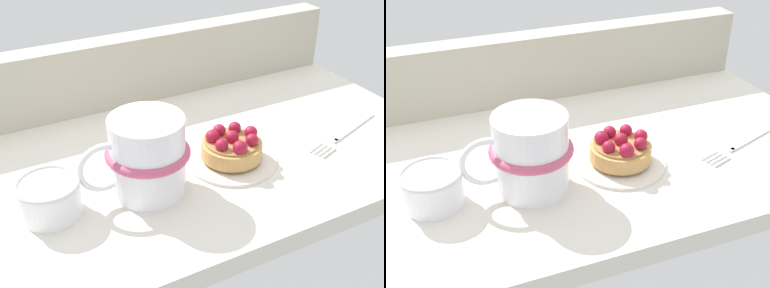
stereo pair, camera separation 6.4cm
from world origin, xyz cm
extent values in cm
cube|color=silver|center=(0.00, 0.00, -1.43)|extent=(71.91, 42.92, 2.87)
cube|color=#B2AD99|center=(0.00, 19.21, 5.60)|extent=(70.47, 4.51, 11.19)
cylinder|color=silver|center=(2.28, -5.36, 0.48)|extent=(12.58, 12.58, 0.95)
cylinder|color=silver|center=(2.28, -5.36, 0.24)|extent=(6.92, 6.92, 0.48)
cylinder|color=tan|center=(2.28, -5.36, 2.00)|extent=(8.40, 8.40, 2.09)
cylinder|color=#A37942|center=(2.28, -5.36, 3.20)|extent=(7.39, 7.39, 0.30)
sphere|color=maroon|center=(2.28, -5.36, 3.91)|extent=(1.87, 1.87, 1.87)
sphere|color=maroon|center=(5.15, -5.61, 3.99)|extent=(1.84, 1.84, 1.84)
sphere|color=maroon|center=(4.02, -3.28, 3.84)|extent=(1.77, 1.77, 1.77)
sphere|color=maroon|center=(1.67, -2.98, 3.88)|extent=(1.84, 1.84, 1.84)
sphere|color=maroon|center=(-0.19, -4.04, 3.92)|extent=(1.98, 1.98, 1.98)
sphere|color=maroon|center=(-0.02, -6.46, 3.84)|extent=(1.78, 1.78, 1.78)
sphere|color=maroon|center=(1.78, -8.17, 3.90)|extent=(1.98, 1.98, 1.98)
sphere|color=maroon|center=(4.18, -7.33, 3.95)|extent=(1.75, 1.75, 1.75)
cylinder|color=white|center=(-10.35, -6.13, 5.15)|extent=(9.31, 9.31, 10.31)
torus|color=#C64C70|center=(-10.35, -6.13, 5.66)|extent=(10.55, 10.55, 1.20)
torus|color=white|center=(-16.01, -6.13, 5.15)|extent=(6.58, 0.81, 6.58)
cube|color=silver|center=(24.29, -6.26, 0.30)|extent=(11.54, 4.43, 0.60)
cube|color=silver|center=(18.63, -8.14, 0.30)|extent=(1.32, 0.91, 0.60)
cube|color=silver|center=(14.96, -8.21, 0.30)|extent=(3.40, 1.33, 0.60)
cube|color=silver|center=(15.19, -8.90, 0.30)|extent=(3.40, 1.33, 0.60)
cube|color=silver|center=(15.42, -9.60, 0.30)|extent=(3.40, 1.33, 0.60)
cube|color=silver|center=(15.65, -10.29, 0.30)|extent=(3.40, 1.33, 0.60)
cylinder|color=white|center=(-22.57, -5.10, 2.20)|extent=(7.26, 7.26, 4.40)
torus|color=silver|center=(-22.57, -5.10, 4.40)|extent=(7.72, 7.72, 0.60)
camera|label=1|loc=(-29.50, -53.95, 38.13)|focal=46.63mm
camera|label=2|loc=(-23.69, -56.59, 38.13)|focal=46.63mm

